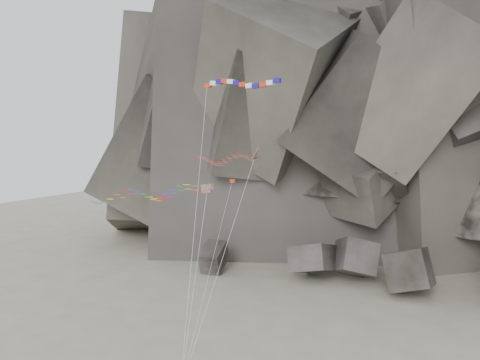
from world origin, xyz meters
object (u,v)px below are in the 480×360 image
at_px(banner_kite, 240,85).
at_px(pennant_kite, 222,219).
at_px(delta_kite, 221,158).
at_px(parafoil_kite, 144,194).

distance_m(banner_kite, pennant_kite, 14.62).
bearing_deg(delta_kite, pennant_kite, -67.39).
xyz_separation_m(banner_kite, pennant_kite, (-1.35, -1.58, -14.48)).
xyz_separation_m(delta_kite, pennant_kite, (2.97, -5.35, -6.30)).
height_order(delta_kite, pennant_kite, delta_kite).
bearing_deg(parafoil_kite, delta_kite, 65.93).
relative_size(delta_kite, banner_kite, 0.75).
xyz_separation_m(delta_kite, banner_kite, (4.33, -3.77, 8.18)).
xyz_separation_m(banner_kite, parafoil_kite, (-9.71, -4.44, -11.89)).
distance_m(delta_kite, parafoil_kite, 10.49).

